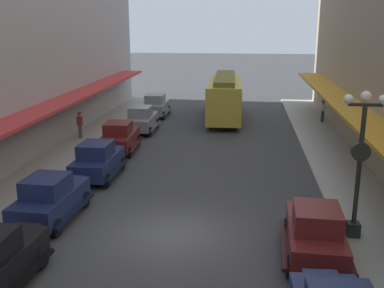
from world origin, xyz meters
TOP-DOWN VIEW (x-y plane):
  - ground_plane at (0.00, 0.00)m, footprint 200.00×200.00m
  - parked_car_1 at (-4.85, 10.41)m, footprint 2.30×4.32m
  - parked_car_3 at (-4.68, 15.55)m, footprint 2.17×4.27m
  - parked_car_4 at (-4.90, 0.65)m, footprint 2.27×4.31m
  - parked_car_5 at (4.85, -1.17)m, footprint 2.31×4.32m
  - parked_car_6 at (-4.74, 21.09)m, footprint 2.15×4.26m
  - parked_car_7 at (-4.64, 5.73)m, footprint 2.14×4.26m
  - streetcar at (0.89, 20.53)m, footprint 2.77×9.67m
  - lamp_post_with_clock at (6.40, 0.30)m, footprint 1.42×0.44m
  - fire_hydrant at (-6.35, 2.82)m, footprint 0.24×0.24m
  - pedestrian_0 at (8.36, 19.71)m, footprint 0.36×0.28m
  - pedestrian_1 at (-8.13, 12.80)m, footprint 0.36×0.28m

SIDE VIEW (x-z plane):
  - ground_plane at x=0.00m, z-range 0.00..0.00m
  - fire_hydrant at x=-6.35m, z-range 0.15..0.97m
  - parked_car_1 at x=-4.85m, z-range 0.02..1.86m
  - parked_car_3 at x=-4.68m, z-range 0.02..1.86m
  - parked_car_4 at x=-4.90m, z-range 0.02..1.86m
  - parked_car_5 at x=4.85m, z-range 0.02..1.86m
  - parked_car_6 at x=-4.74m, z-range 0.02..1.86m
  - parked_car_7 at x=-4.64m, z-range 0.02..1.86m
  - pedestrian_0 at x=8.36m, z-range 0.18..1.85m
  - pedestrian_1 at x=-8.13m, z-range 0.18..1.85m
  - streetcar at x=0.89m, z-range 0.17..3.63m
  - lamp_post_with_clock at x=6.40m, z-range 0.41..5.57m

